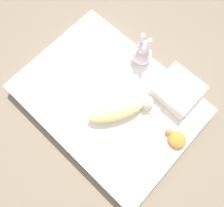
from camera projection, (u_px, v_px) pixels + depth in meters
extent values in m
plane|color=#7A6B56|center=(109.00, 103.00, 1.92)|extent=(12.00, 12.00, 0.00)
cube|color=white|center=(109.00, 100.00, 1.85)|extent=(1.43, 1.05, 0.14)
cube|color=white|center=(148.00, 102.00, 1.76)|extent=(0.23, 0.14, 0.02)
ellipsoid|color=#EFDB7F|center=(116.00, 111.00, 1.68)|extent=(0.36, 0.46, 0.14)
sphere|color=beige|center=(147.00, 102.00, 1.71)|extent=(0.11, 0.11, 0.11)
cube|color=white|center=(177.00, 90.00, 1.74)|extent=(0.33, 0.32, 0.12)
sphere|color=silver|center=(142.00, 55.00, 1.81)|extent=(0.17, 0.17, 0.17)
sphere|color=silver|center=(144.00, 47.00, 1.69)|extent=(0.11, 0.11, 0.11)
cylinder|color=silver|center=(148.00, 43.00, 1.61)|extent=(0.03, 0.03, 0.10)
cylinder|color=silver|center=(142.00, 39.00, 1.62)|extent=(0.03, 0.03, 0.10)
ellipsoid|color=orange|center=(177.00, 140.00, 1.65)|extent=(0.14, 0.13, 0.06)
sphere|color=orange|center=(168.00, 132.00, 1.67)|extent=(0.05, 0.05, 0.05)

